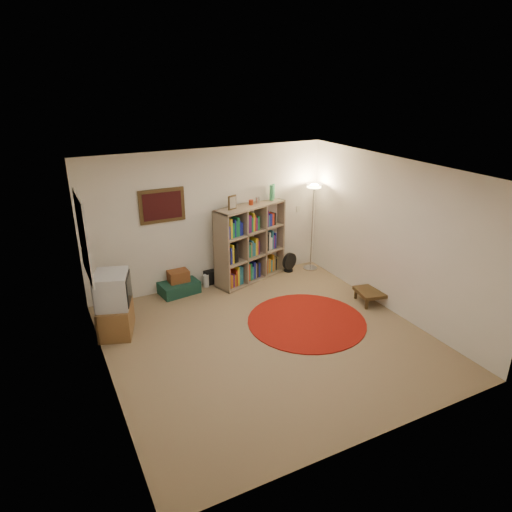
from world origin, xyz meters
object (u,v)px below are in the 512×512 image
at_px(tv_stand, 114,305).
at_px(floor_lamp, 314,199).
at_px(suitcase, 179,287).
at_px(floor_fan, 289,262).
at_px(side_table, 372,292).
at_px(bookshelf, 249,244).

bearing_deg(tv_stand, floor_lamp, 28.83).
xyz_separation_m(floor_lamp, suitcase, (-2.71, 0.12, -1.34)).
bearing_deg(floor_lamp, floor_fan, 170.14).
xyz_separation_m(floor_fan, tv_stand, (-3.51, -0.83, 0.28)).
height_order(floor_fan, side_table, floor_fan).
bearing_deg(floor_fan, tv_stand, 175.79).
relative_size(floor_lamp, side_table, 2.95).
bearing_deg(floor_fan, side_table, -89.21).
relative_size(bookshelf, floor_fan, 4.54).
height_order(bookshelf, floor_lamp, bookshelf).
xyz_separation_m(floor_fan, suitcase, (-2.26, 0.05, -0.09)).
height_order(floor_lamp, floor_fan, floor_lamp).
bearing_deg(side_table, floor_fan, 108.23).
bearing_deg(bookshelf, floor_lamp, -22.71).
bearing_deg(suitcase, side_table, -40.62).
bearing_deg(floor_fan, suitcase, 161.38).
height_order(floor_fan, tv_stand, tv_stand).
distance_m(floor_lamp, side_table, 2.12).
height_order(floor_fan, suitcase, floor_fan).
distance_m(floor_fan, side_table, 1.88).
xyz_separation_m(tv_stand, side_table, (4.10, -0.96, -0.28)).
xyz_separation_m(suitcase, side_table, (2.85, -1.83, 0.08)).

